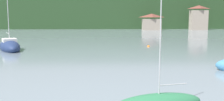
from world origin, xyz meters
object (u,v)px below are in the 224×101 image
at_px(sailboat_far_1, 10,46).
at_px(mooring_buoy_mid, 148,47).
at_px(shore_building_west, 152,22).
at_px(shore_building_westcentral, 199,18).

distance_m(sailboat_far_1, mooring_buoy_mid, 18.18).
bearing_deg(mooring_buoy_mid, shore_building_west, 78.47).
bearing_deg(shore_building_westcentral, sailboat_far_1, -131.07).
height_order(shore_building_west, shore_building_westcentral, shore_building_westcentral).
bearing_deg(shore_building_west, mooring_buoy_mid, -101.53).
bearing_deg(mooring_buoy_mid, sailboat_far_1, -170.77).
bearing_deg(shore_building_west, sailboat_far_1, -119.34).
xyz_separation_m(shore_building_west, mooring_buoy_mid, (-9.29, -45.52, -2.49)).
xyz_separation_m(shore_building_west, shore_building_westcentral, (14.92, -0.06, 1.27)).
height_order(shore_building_west, sailboat_far_1, sailboat_far_1).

